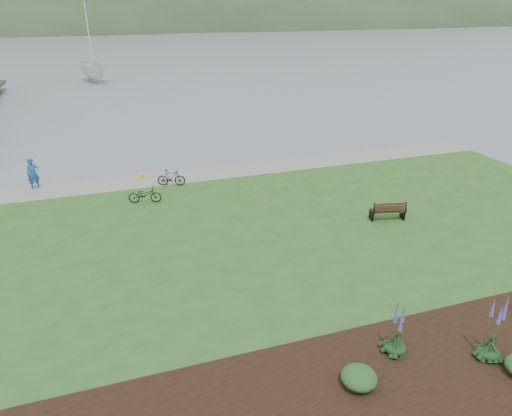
% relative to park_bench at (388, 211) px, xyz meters
% --- Properties ---
extents(ground, '(600.00, 600.00, 0.00)m').
position_rel_park_bench_xyz_m(ground, '(-5.84, 1.46, -0.86)').
color(ground, slate).
rests_on(ground, ground).
extents(lawn, '(34.00, 20.00, 0.40)m').
position_rel_park_bench_xyz_m(lawn, '(-5.84, -0.54, -0.66)').
color(lawn, '#27581F').
rests_on(lawn, ground).
extents(shoreline_path, '(34.00, 2.20, 0.03)m').
position_rel_park_bench_xyz_m(shoreline_path, '(-5.84, 8.36, -0.44)').
color(shoreline_path, gray).
rests_on(shoreline_path, lawn).
extents(garden_bed, '(24.00, 4.40, 0.04)m').
position_rel_park_bench_xyz_m(garden_bed, '(-2.84, -8.34, -0.44)').
color(garden_bed, black).
rests_on(garden_bed, lawn).
extents(far_hillside, '(580.00, 80.00, 38.00)m').
position_rel_park_bench_xyz_m(far_hillside, '(14.16, 171.46, -0.86)').
color(far_hillside, '#35512D').
rests_on(far_hillside, ground).
extents(park_bench, '(1.57, 0.93, 0.92)m').
position_rel_park_bench_xyz_m(park_bench, '(0.00, 0.00, 0.00)').
color(park_bench, black).
rests_on(park_bench, lawn).
extents(person, '(0.81, 0.67, 1.93)m').
position_rel_park_bench_xyz_m(person, '(-15.25, 8.96, 0.51)').
color(person, '#215198').
rests_on(person, lawn).
extents(bicycle_a, '(0.90, 1.66, 0.82)m').
position_rel_park_bench_xyz_m(bicycle_a, '(-10.04, 5.35, -0.04)').
color(bicycle_a, black).
rests_on(bicycle_a, lawn).
extents(bicycle_b, '(0.88, 1.53, 0.89)m').
position_rel_park_bench_xyz_m(bicycle_b, '(-8.48, 7.19, -0.01)').
color(bicycle_b, black).
rests_on(bicycle_b, lawn).
extents(sailboat, '(14.14, 14.27, 29.78)m').
position_rel_park_bench_xyz_m(sailboat, '(-11.99, 47.12, -0.86)').
color(sailboat, silver).
rests_on(sailboat, ground).
extents(pannier, '(0.30, 0.36, 0.33)m').
position_rel_park_bench_xyz_m(pannier, '(-9.91, 8.66, -0.29)').
color(pannier, yellow).
rests_on(pannier, lawn).
extents(echium_0, '(0.62, 0.62, 2.07)m').
position_rel_park_bench_xyz_m(echium_0, '(-2.29, -8.35, 0.36)').
color(echium_0, '#123214').
rests_on(echium_0, garden_bed).
extents(echium_4, '(0.62, 0.62, 1.79)m').
position_rel_park_bench_xyz_m(echium_4, '(-4.59, -7.38, 0.24)').
color(echium_4, '#123214').
rests_on(echium_4, garden_bed).
extents(shrub_0, '(0.92, 0.92, 0.46)m').
position_rel_park_bench_xyz_m(shrub_0, '(-6.14, -8.12, -0.19)').
color(shrub_0, '#1E4C21').
rests_on(shrub_0, garden_bed).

